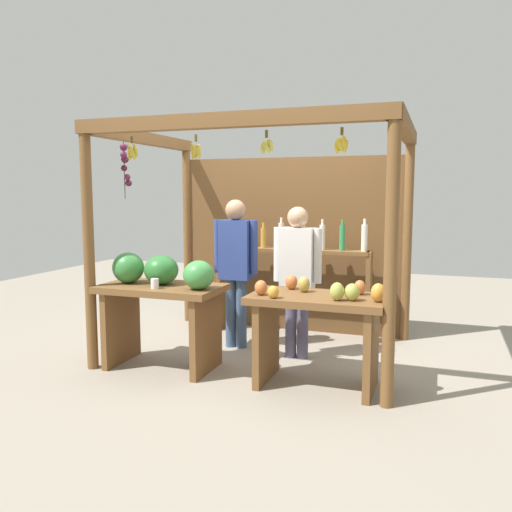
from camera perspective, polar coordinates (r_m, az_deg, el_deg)
ground_plane at (r=5.47m, az=0.70°, el=-10.42°), size 12.00×12.00×0.00m
market_stall at (r=5.63m, az=2.06°, el=3.97°), size 2.79×2.08×2.26m
fruit_counter_left at (r=4.93m, az=-10.31°, el=-3.98°), size 1.13×0.64×1.07m
fruit_counter_right at (r=4.43m, az=6.76°, el=-6.86°), size 1.12×0.64×0.93m
bottle_shelf_unit at (r=5.95m, az=3.90°, el=-1.06°), size 1.79×0.22×1.35m
vendor_man at (r=5.47m, az=-2.21°, el=-0.44°), size 0.48×0.21×1.56m
vendor_woman at (r=5.13m, az=4.51°, el=-1.44°), size 0.48×0.20×1.49m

